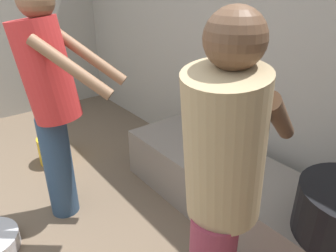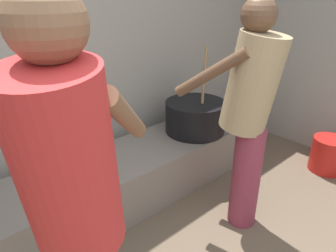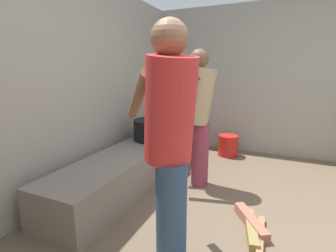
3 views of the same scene
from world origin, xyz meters
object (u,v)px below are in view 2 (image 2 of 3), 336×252
(cook_in_red_shirt, at_px, (75,210))
(cooking_pot_main, at_px, (195,116))
(bucket_red_plastic, at_px, (328,155))
(cook_in_tan_shirt, at_px, (249,109))

(cook_in_red_shirt, bearing_deg, cooking_pot_main, 30.38)
(bucket_red_plastic, bearing_deg, cooking_pot_main, 137.78)
(cook_in_tan_shirt, xyz_separation_m, bucket_red_plastic, (1.20, -0.15, -0.73))
(cooking_pot_main, xyz_separation_m, cook_in_red_shirt, (-1.56, -0.91, 0.38))
(cooking_pot_main, relative_size, cook_in_red_shirt, 0.45)
(cook_in_red_shirt, bearing_deg, bucket_red_plastic, 1.38)
(cook_in_red_shirt, bearing_deg, cook_in_tan_shirt, 9.25)
(cooking_pot_main, xyz_separation_m, cook_in_tan_shirt, (-0.26, -0.70, 0.34))
(cook_in_tan_shirt, bearing_deg, bucket_red_plastic, -7.20)
(cook_in_red_shirt, distance_m, cook_in_tan_shirt, 1.32)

